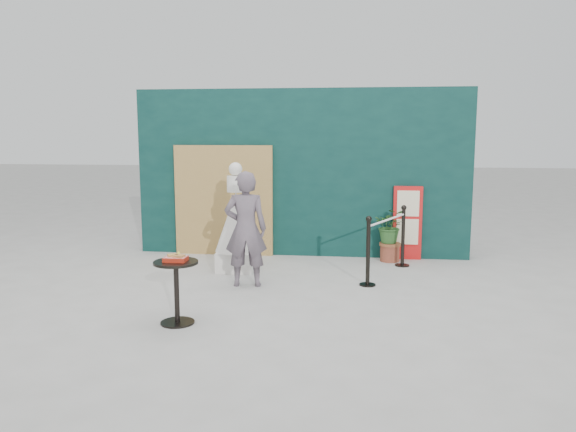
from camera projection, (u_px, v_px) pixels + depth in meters
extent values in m
plane|color=#ADAAA5|center=(277.00, 305.00, 7.29)|extent=(60.00, 60.00, 0.00)
cube|color=black|center=(301.00, 173.00, 10.16)|extent=(6.00, 0.30, 3.00)
cube|color=tan|center=(224.00, 201.00, 10.20)|extent=(1.80, 0.08, 2.00)
imported|color=#63545F|center=(246.00, 229.00, 8.12)|extent=(0.66, 0.48, 1.69)
cube|color=red|center=(407.00, 223.00, 9.87)|extent=(0.50, 0.06, 1.30)
cube|color=beige|center=(408.00, 203.00, 9.78)|extent=(0.38, 0.02, 0.45)
cube|color=beige|center=(407.00, 232.00, 9.86)|extent=(0.38, 0.02, 0.45)
cube|color=red|center=(407.00, 251.00, 9.91)|extent=(0.38, 0.02, 0.18)
cube|color=silver|center=(237.00, 260.00, 9.15)|extent=(0.59, 0.59, 0.32)
cone|color=silver|center=(236.00, 222.00, 9.05)|extent=(0.69, 0.69, 0.96)
cylinder|color=white|center=(236.00, 184.00, 8.96)|extent=(0.28, 0.28, 0.26)
sphere|color=silver|center=(235.00, 169.00, 8.93)|extent=(0.21, 0.21, 0.21)
cylinder|color=black|center=(178.00, 322.00, 6.61)|extent=(0.40, 0.40, 0.02)
cylinder|color=black|center=(177.00, 294.00, 6.56)|extent=(0.06, 0.06, 0.72)
cylinder|color=black|center=(176.00, 262.00, 6.51)|extent=(0.52, 0.52, 0.03)
cube|color=#AD2312|center=(176.00, 259.00, 6.50)|extent=(0.26, 0.19, 0.05)
cube|color=red|center=(176.00, 257.00, 6.50)|extent=(0.24, 0.17, 0.00)
cube|color=#C18D46|center=(173.00, 255.00, 6.51)|extent=(0.15, 0.14, 0.02)
cube|color=#BC7E44|center=(179.00, 256.00, 6.47)|extent=(0.13, 0.13, 0.02)
cone|color=yellow|center=(179.00, 253.00, 6.54)|extent=(0.06, 0.06, 0.06)
cylinder|color=brown|center=(390.00, 253.00, 9.78)|extent=(0.33, 0.33, 0.28)
cylinder|color=brown|center=(390.00, 244.00, 9.76)|extent=(0.37, 0.37, 0.05)
imported|color=#295524|center=(391.00, 226.00, 9.71)|extent=(0.55, 0.48, 0.61)
cylinder|color=black|center=(367.00, 285.00, 8.25)|extent=(0.24, 0.24, 0.02)
cylinder|color=black|center=(368.00, 253.00, 8.18)|extent=(0.06, 0.06, 0.96)
sphere|color=black|center=(369.00, 219.00, 8.11)|extent=(0.09, 0.09, 0.09)
cylinder|color=black|center=(402.00, 265.00, 9.46)|extent=(0.24, 0.24, 0.02)
cylinder|color=black|center=(403.00, 238.00, 9.39)|extent=(0.06, 0.06, 0.96)
sphere|color=black|center=(404.00, 208.00, 9.31)|extent=(0.09, 0.09, 0.09)
cylinder|color=white|center=(387.00, 220.00, 8.73)|extent=(0.63, 1.31, 0.03)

